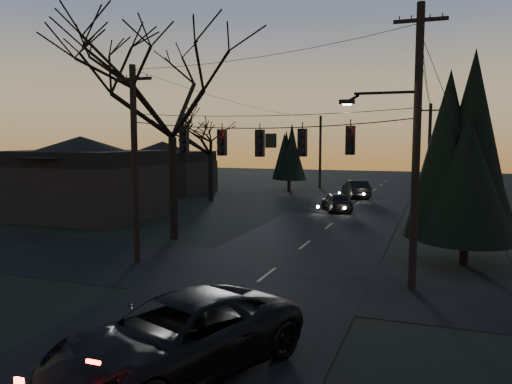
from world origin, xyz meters
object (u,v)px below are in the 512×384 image
(utility_pole_far_r, at_px, (427,201))
(sedan_oncoming_b, at_px, (356,189))
(bare_tree_left, at_px, (172,96))
(sedan_oncoming_a, at_px, (337,202))
(utility_pole_left, at_px, (137,262))
(suv_near, at_px, (178,337))
(utility_pole_right, at_px, (412,289))
(utility_pole_far_l, at_px, (320,188))
(evergreen_right, at_px, (468,156))

(utility_pole_far_r, relative_size, sedan_oncoming_b, 1.72)
(bare_tree_left, bearing_deg, sedan_oncoming_a, 64.74)
(utility_pole_left, xyz_separation_m, suv_near, (6.80, -8.65, 0.87))
(utility_pole_left, height_order, sedan_oncoming_b, utility_pole_left)
(utility_pole_right, relative_size, suv_near, 1.59)
(utility_pole_right, distance_m, sedan_oncoming_b, 28.76)
(utility_pole_right, relative_size, utility_pole_far_l, 1.25)
(utility_pole_right, distance_m, bare_tree_left, 15.66)
(sedan_oncoming_a, bearing_deg, suv_near, 68.70)
(utility_pole_far_r, bearing_deg, evergreen_right, -85.34)
(bare_tree_left, height_order, sedan_oncoming_b, bare_tree_left)
(utility_pole_left, relative_size, utility_pole_far_r, 1.00)
(evergreen_right, xyz_separation_m, sedan_oncoming_a, (-8.22, 14.12, -3.96))
(bare_tree_left, bearing_deg, utility_pole_far_l, 87.93)
(sedan_oncoming_b, bearing_deg, bare_tree_left, 53.40)
(utility_pole_left, bearing_deg, sedan_oncoming_a, 74.40)
(utility_pole_far_l, relative_size, evergreen_right, 0.98)
(utility_pole_far_l, xyz_separation_m, evergreen_right, (13.42, -31.50, 4.68))
(utility_pole_far_r, bearing_deg, sedan_oncoming_a, -123.88)
(bare_tree_left, xyz_separation_m, suv_near, (7.91, -13.90, -6.80))
(utility_pole_left, height_order, utility_pole_far_l, utility_pole_left)
(utility_pole_left, bearing_deg, utility_pole_far_l, 90.00)
(evergreen_right, bearing_deg, suv_near, -116.71)
(utility_pole_right, height_order, bare_tree_left, bare_tree_left)
(utility_pole_right, bearing_deg, bare_tree_left, 157.42)
(utility_pole_right, bearing_deg, sedan_oncoming_b, 102.66)
(utility_pole_far_r, xyz_separation_m, evergreen_right, (1.92, -23.50, 4.68))
(sedan_oncoming_b, bearing_deg, evergreen_right, 88.11)
(bare_tree_left, height_order, evergreen_right, bare_tree_left)
(utility_pole_left, relative_size, bare_tree_left, 0.76)
(sedan_oncoming_b, bearing_deg, utility_pole_right, 81.53)
(utility_pole_far_r, bearing_deg, bare_tree_left, -118.99)
(utility_pole_left, xyz_separation_m, sedan_oncoming_a, (5.20, 18.62, 0.72))
(utility_pole_left, height_order, sedan_oncoming_a, utility_pole_left)
(utility_pole_far_l, relative_size, sedan_oncoming_b, 1.62)
(utility_pole_right, distance_m, utility_pole_far_l, 37.79)
(utility_pole_far_r, height_order, bare_tree_left, bare_tree_left)
(bare_tree_left, relative_size, sedan_oncoming_b, 2.27)
(utility_pole_far_r, xyz_separation_m, bare_tree_left, (-12.61, -22.76, 7.67))
(utility_pole_left, xyz_separation_m, utility_pole_far_l, (0.00, 36.00, 0.00))
(sedan_oncoming_a, bearing_deg, utility_pole_left, 49.74)
(suv_near, distance_m, sedan_oncoming_a, 27.32)
(utility_pole_left, relative_size, sedan_oncoming_b, 1.72)
(suv_near, relative_size, sedan_oncoming_a, 1.49)
(suv_near, bearing_deg, utility_pole_right, 83.57)
(evergreen_right, xyz_separation_m, suv_near, (-6.62, -13.15, -3.80))
(utility_pole_far_l, distance_m, sedan_oncoming_a, 18.16)
(utility_pole_far_r, xyz_separation_m, utility_pole_far_l, (-11.50, 8.00, 0.00))
(utility_pole_right, distance_m, evergreen_right, 6.77)
(evergreen_right, relative_size, suv_near, 1.30)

